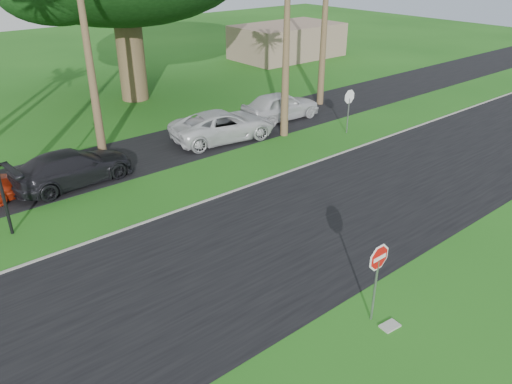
{
  "coord_description": "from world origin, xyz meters",
  "views": [
    {
      "loc": [
        -9.13,
        -9.51,
        9.58
      ],
      "look_at": [
        0.86,
        2.6,
        1.8
      ],
      "focal_mm": 35.0,
      "sensor_mm": 36.0,
      "label": 1
    }
  ],
  "objects": [
    {
      "name": "car_dark",
      "position": [
        -2.55,
        11.2,
        0.78
      ],
      "size": [
        5.5,
        2.55,
        1.55
      ],
      "primitive_type": "imported",
      "rotation": [
        0.0,
        0.0,
        1.64
      ],
      "color": "black",
      "rests_on": "ground"
    },
    {
      "name": "curb",
      "position": [
        0.0,
        6.05,
        0.03
      ],
      "size": [
        120.0,
        0.12,
        0.06
      ],
      "primitive_type": "cube",
      "color": "gray",
      "rests_on": "ground"
    },
    {
      "name": "stop_sign_far",
      "position": [
        12.0,
        8.0,
        1.77
      ],
      "size": [
        1.05,
        0.07,
        2.62
      ],
      "rotation": [
        0.0,
        0.0,
        3.14
      ],
      "color": "gray",
      "rests_on": "ground"
    },
    {
      "name": "utility_slab",
      "position": [
        0.65,
        -3.54,
        0.03
      ],
      "size": [
        0.58,
        0.4,
        0.06
      ],
      "primitive_type": "cube",
      "rotation": [
        0.0,
        0.0,
        -0.1
      ],
      "color": "#9B9C94",
      "rests_on": "ground"
    },
    {
      "name": "road",
      "position": [
        0.0,
        2.0,
        0.01
      ],
      "size": [
        120.0,
        8.0,
        0.02
      ],
      "primitive_type": "cube",
      "color": "black",
      "rests_on": "ground"
    },
    {
      "name": "ground",
      "position": [
        0.0,
        0.0,
        0.0
      ],
      "size": [
        120.0,
        120.0,
        0.0
      ],
      "primitive_type": "plane",
      "color": "#1D5515",
      "rests_on": "ground"
    },
    {
      "name": "stop_sign_near",
      "position": [
        0.5,
        -3.0,
        1.77
      ],
      "size": [
        1.05,
        0.07,
        2.62
      ],
      "color": "gray",
      "rests_on": "ground"
    },
    {
      "name": "parking_strip",
      "position": [
        0.0,
        12.5,
        0.01
      ],
      "size": [
        120.0,
        5.0,
        0.02
      ],
      "primitive_type": "cube",
      "color": "black",
      "rests_on": "ground"
    },
    {
      "name": "car_minivan",
      "position": [
        5.93,
        11.56,
        0.8
      ],
      "size": [
        6.1,
        3.5,
        1.6
      ],
      "primitive_type": "imported",
      "rotation": [
        0.0,
        0.0,
        1.42
      ],
      "color": "silver",
      "rests_on": "ground"
    },
    {
      "name": "car_pickup",
      "position": [
        10.68,
        12.18,
        0.86
      ],
      "size": [
        5.13,
        2.32,
        1.71
      ],
      "primitive_type": "imported",
      "rotation": [
        0.0,
        0.0,
        1.51
      ],
      "color": "silver",
      "rests_on": "ground"
    },
    {
      "name": "building_far",
      "position": [
        24.0,
        26.0,
        1.5
      ],
      "size": [
        10.0,
        6.0,
        3.0
      ],
      "primitive_type": "cube",
      "color": "gray",
      "rests_on": "ground"
    }
  ]
}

